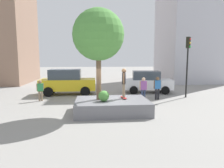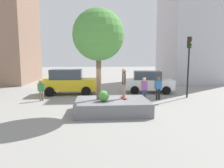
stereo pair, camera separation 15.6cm
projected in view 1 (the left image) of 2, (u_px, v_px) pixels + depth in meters
ground_plane at (107, 111)px, 11.82m from camera, size 120.00×120.00×0.00m
planter_ledge at (112, 106)px, 11.41m from camera, size 4.10×2.81×0.74m
plaza_tree at (98, 35)px, 10.99m from camera, size 2.85×2.85×5.04m
boxwood_shrub at (104, 96)px, 10.91m from camera, size 0.59×0.59×0.59m
skateboard at (124, 98)px, 11.70m from camera, size 0.28×0.82×0.07m
skateboarder at (124, 81)px, 11.58m from camera, size 0.27×0.56×1.68m
taxi_cab at (67, 82)px, 17.10m from camera, size 4.61×2.18×2.14m
police_car at (148, 82)px, 17.96m from camera, size 4.40×2.43×1.95m
traffic_light_corner at (188, 57)px, 15.48m from camera, size 0.37×0.37×4.69m
passerby_with_bag at (40, 89)px, 14.45m from camera, size 0.49×0.30×1.51m
bystander_watching at (157, 86)px, 14.94m from camera, size 0.58×0.26×1.71m
pedestrian_crossing at (143, 87)px, 14.48m from camera, size 0.58×0.26×1.71m
brick_midrise at (190, 22)px, 26.31m from camera, size 7.01×7.87×15.54m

